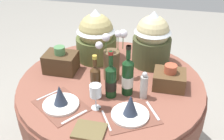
{
  "coord_description": "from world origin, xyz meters",
  "views": [
    {
      "loc": [
        0.38,
        -1.67,
        1.92
      ],
      "look_at": [
        0.0,
        0.03,
        0.84
      ],
      "focal_mm": 44.21,
      "sensor_mm": 36.0,
      "label": 1
    }
  ],
  "objects_px": {
    "place_setting_right": "(130,110)",
    "wine_bottle_centre": "(96,82)",
    "book_on_table": "(89,131)",
    "gift_tub_back_right": "(152,37)",
    "place_setting_left": "(60,100)",
    "wine_bottle_right": "(128,76)",
    "woven_basket_side_left": "(61,62)",
    "flower_vase": "(112,60)",
    "dining_table": "(111,96)",
    "wine_bottle_rear": "(111,80)",
    "wine_glass_left": "(96,91)",
    "gift_tub_back_left": "(96,34)",
    "woven_basket_side_right": "(169,79)",
    "pepper_mill": "(144,86)"
  },
  "relations": [
    {
      "from": "place_setting_right",
      "to": "wine_bottle_centre",
      "type": "xyz_separation_m",
      "value": [
        -0.26,
        0.15,
        0.07
      ]
    },
    {
      "from": "book_on_table",
      "to": "gift_tub_back_right",
      "type": "distance_m",
      "value": 0.95
    },
    {
      "from": "place_setting_left",
      "to": "wine_bottle_right",
      "type": "xyz_separation_m",
      "value": [
        0.4,
        0.23,
        0.09
      ]
    },
    {
      "from": "woven_basket_side_left",
      "to": "flower_vase",
      "type": "bearing_deg",
      "value": -2.97
    },
    {
      "from": "dining_table",
      "to": "wine_bottle_rear",
      "type": "xyz_separation_m",
      "value": [
        0.04,
        -0.17,
        0.27
      ]
    },
    {
      "from": "wine_bottle_rear",
      "to": "wine_glass_left",
      "type": "bearing_deg",
      "value": -113.13
    },
    {
      "from": "gift_tub_back_left",
      "to": "woven_basket_side_right",
      "type": "bearing_deg",
      "value": -25.91
    },
    {
      "from": "flower_vase",
      "to": "pepper_mill",
      "type": "bearing_deg",
      "value": -35.86
    },
    {
      "from": "gift_tub_back_left",
      "to": "gift_tub_back_right",
      "type": "xyz_separation_m",
      "value": [
        0.46,
        0.01,
        0.01
      ]
    },
    {
      "from": "wine_bottle_centre",
      "to": "gift_tub_back_left",
      "type": "bearing_deg",
      "value": 104.55
    },
    {
      "from": "wine_bottle_rear",
      "to": "pepper_mill",
      "type": "height_order",
      "value": "wine_bottle_rear"
    },
    {
      "from": "dining_table",
      "to": "gift_tub_back_right",
      "type": "distance_m",
      "value": 0.57
    },
    {
      "from": "book_on_table",
      "to": "woven_basket_side_left",
      "type": "distance_m",
      "value": 0.74
    },
    {
      "from": "wine_bottle_centre",
      "to": "pepper_mill",
      "type": "height_order",
      "value": "wine_bottle_centre"
    },
    {
      "from": "flower_vase",
      "to": "place_setting_left",
      "type": "bearing_deg",
      "value": -122.5
    },
    {
      "from": "place_setting_left",
      "to": "place_setting_right",
      "type": "bearing_deg",
      "value": -0.3
    },
    {
      "from": "dining_table",
      "to": "place_setting_left",
      "type": "distance_m",
      "value": 0.47
    },
    {
      "from": "wine_bottle_rear",
      "to": "pepper_mill",
      "type": "bearing_deg",
      "value": 7.01
    },
    {
      "from": "pepper_mill",
      "to": "gift_tub_back_right",
      "type": "bearing_deg",
      "value": 90.06
    },
    {
      "from": "book_on_table",
      "to": "gift_tub_back_right",
      "type": "xyz_separation_m",
      "value": [
        0.27,
        0.88,
        0.23
      ]
    },
    {
      "from": "pepper_mill",
      "to": "woven_basket_side_right",
      "type": "height_order",
      "value": "pepper_mill"
    },
    {
      "from": "place_setting_right",
      "to": "book_on_table",
      "type": "distance_m",
      "value": 0.29
    },
    {
      "from": "book_on_table",
      "to": "dining_table",
      "type": "bearing_deg",
      "value": 89.89
    },
    {
      "from": "place_setting_left",
      "to": "place_setting_right",
      "type": "relative_size",
      "value": 1.01
    },
    {
      "from": "book_on_table",
      "to": "gift_tub_back_left",
      "type": "xyz_separation_m",
      "value": [
        -0.19,
        0.88,
        0.22
      ]
    },
    {
      "from": "flower_vase",
      "to": "woven_basket_side_right",
      "type": "height_order",
      "value": "flower_vase"
    },
    {
      "from": "flower_vase",
      "to": "wine_bottle_rear",
      "type": "relative_size",
      "value": 1.1
    },
    {
      "from": "place_setting_left",
      "to": "wine_bottle_rear",
      "type": "xyz_separation_m",
      "value": [
        0.3,
        0.18,
        0.08
      ]
    },
    {
      "from": "woven_basket_side_right",
      "to": "book_on_table",
      "type": "bearing_deg",
      "value": -126.96
    },
    {
      "from": "wine_glass_left",
      "to": "woven_basket_side_right",
      "type": "bearing_deg",
      "value": 38.12
    },
    {
      "from": "woven_basket_side_left",
      "to": "wine_bottle_rear",
      "type": "bearing_deg",
      "value": -27.75
    },
    {
      "from": "woven_basket_side_right",
      "to": "wine_glass_left",
      "type": "bearing_deg",
      "value": -141.88
    },
    {
      "from": "dining_table",
      "to": "flower_vase",
      "type": "xyz_separation_m",
      "value": [
        -0.01,
        0.05,
        0.29
      ]
    },
    {
      "from": "wine_bottle_rear",
      "to": "gift_tub_back_right",
      "type": "height_order",
      "value": "gift_tub_back_right"
    },
    {
      "from": "wine_glass_left",
      "to": "gift_tub_back_left",
      "type": "xyz_separation_m",
      "value": [
        -0.17,
        0.66,
        0.09
      ]
    },
    {
      "from": "flower_vase",
      "to": "wine_bottle_right",
      "type": "xyz_separation_m",
      "value": [
        0.15,
        -0.16,
        -0.01
      ]
    },
    {
      "from": "dining_table",
      "to": "flower_vase",
      "type": "bearing_deg",
      "value": 96.31
    },
    {
      "from": "wine_glass_left",
      "to": "pepper_mill",
      "type": "relative_size",
      "value": 0.87
    },
    {
      "from": "wine_bottle_rear",
      "to": "woven_basket_side_left",
      "type": "bearing_deg",
      "value": 152.25
    },
    {
      "from": "place_setting_left",
      "to": "gift_tub_back_right",
      "type": "relative_size",
      "value": 0.95
    },
    {
      "from": "pepper_mill",
      "to": "place_setting_left",
      "type": "bearing_deg",
      "value": -158.17
    },
    {
      "from": "gift_tub_back_left",
      "to": "woven_basket_side_left",
      "type": "xyz_separation_m",
      "value": [
        -0.22,
        -0.26,
        -0.14
      ]
    },
    {
      "from": "dining_table",
      "to": "wine_glass_left",
      "type": "relative_size",
      "value": 7.84
    },
    {
      "from": "flower_vase",
      "to": "gift_tub_back_right",
      "type": "distance_m",
      "value": 0.4
    },
    {
      "from": "dining_table",
      "to": "pepper_mill",
      "type": "xyz_separation_m",
      "value": [
        0.26,
        -0.14,
        0.23
      ]
    },
    {
      "from": "wine_bottle_centre",
      "to": "wine_bottle_rear",
      "type": "distance_m",
      "value": 0.1
    },
    {
      "from": "flower_vase",
      "to": "gift_tub_back_left",
      "type": "xyz_separation_m",
      "value": [
        -0.19,
        0.29,
        0.07
      ]
    },
    {
      "from": "wine_bottle_rear",
      "to": "woven_basket_side_right",
      "type": "distance_m",
      "value": 0.44
    },
    {
      "from": "wine_bottle_right",
      "to": "woven_basket_side_left",
      "type": "bearing_deg",
      "value": 161.65
    },
    {
      "from": "wine_bottle_rear",
      "to": "woven_basket_side_left",
      "type": "relative_size",
      "value": 1.4
    }
  ]
}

